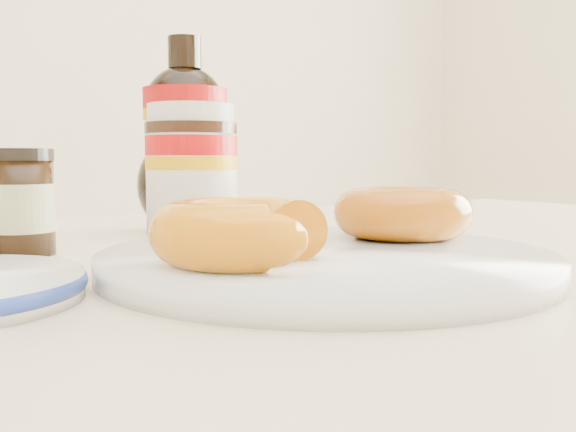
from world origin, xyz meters
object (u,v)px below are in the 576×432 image
plate (326,260)px  dark_jar (20,203)px  donut_bitten (241,232)px  donut_whole (402,213)px  nutella_jar (192,164)px  dining_table (316,353)px  syrup_bottle (186,135)px

plate → dark_jar: bearing=130.8°
donut_bitten → donut_whole: 0.18m
donut_bitten → nutella_jar: size_ratio=0.81×
dining_table → syrup_bottle: bearing=96.6°
plate → nutella_jar: (0.01, 0.26, 0.06)m
nutella_jar → syrup_bottle: (0.01, 0.03, 0.03)m
dining_table → donut_bitten: bearing=-141.1°
donut_bitten → syrup_bottle: syrup_bottle is taller
dark_jar → dining_table: bearing=-29.2°
dark_jar → donut_whole: bearing=-31.5°
dining_table → donut_whole: bearing=-39.7°
plate → dark_jar: size_ratio=3.58×
donut_bitten → dark_jar: size_ratio=1.26×
donut_whole → nutella_jar: bearing=109.7°
dining_table → syrup_bottle: size_ratio=6.77×
plate → nutella_jar: 0.27m
dining_table → syrup_bottle: syrup_bottle is taller
donut_bitten → plate: bearing=30.7°
dark_jar → donut_bitten: bearing=-66.8°
donut_whole → nutella_jar: nutella_jar is taller
donut_whole → nutella_jar: (-0.08, 0.23, 0.04)m
nutella_jar → donut_bitten: bearing=-107.1°
dining_table → donut_bitten: (-0.12, -0.10, 0.12)m
plate → syrup_bottle: 0.31m
donut_bitten → syrup_bottle: bearing=89.5°
nutella_jar → syrup_bottle: size_ratio=0.65×
nutella_jar → dark_jar: size_ratio=1.56×
donut_whole → dining_table: bearing=140.3°
donut_whole → donut_bitten: bearing=-163.3°
dining_table → donut_bitten: size_ratio=12.98×
plate → dining_table: bearing=60.5°
plate → syrup_bottle: bearing=86.6°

